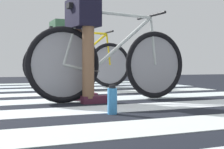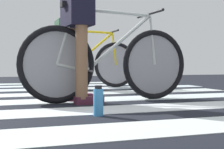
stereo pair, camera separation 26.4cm
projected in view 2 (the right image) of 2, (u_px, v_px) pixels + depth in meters
name	position (u px, v px, depth m)	size (l,w,h in m)	color
ground	(48.00, 103.00, 3.06)	(18.00, 14.00, 0.02)	black
crosswalk_markings	(47.00, 101.00, 3.10)	(5.45, 6.48, 0.00)	silver
bicycle_1_of_2	(108.00, 62.00, 3.10)	(1.74, 0.52, 0.93)	black
cyclist_1_of_2	(78.00, 34.00, 2.97)	(0.34, 0.43, 0.99)	brown
bicycle_2_of_2	(85.00, 63.00, 4.89)	(1.74, 0.52, 0.93)	black
cyclist_2_of_2	(64.00, 44.00, 4.78)	(0.32, 0.41, 1.03)	brown
water_bottle	(98.00, 101.00, 2.21)	(0.07, 0.07, 0.21)	#3A8DD2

